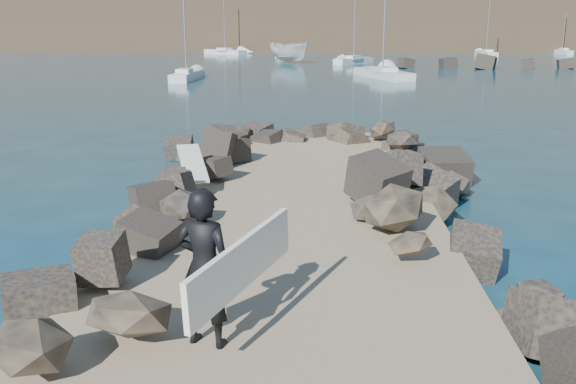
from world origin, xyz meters
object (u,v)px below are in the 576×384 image
object	(u,v)px
surfer_with_board	(210,267)
sailboat_e	(225,52)
surfboard_resting	(192,168)
boat_imported	(290,52)

from	to	relation	value
surfer_with_board	sailboat_e	distance (m)	92.08
surfboard_resting	sailboat_e	xyz separation A→B (m)	(-11.95, 83.19, -0.69)
surfboard_resting	boat_imported	distance (m)	61.45
sailboat_e	surfboard_resting	bearing A→B (deg)	-81.83
surfer_with_board	sailboat_e	size ratio (longest dim) A/B	0.24
surfboard_resting	boat_imported	world-z (taller)	boat_imported
surfboard_resting	sailboat_e	distance (m)	84.04
sailboat_e	boat_imported	bearing A→B (deg)	-63.26
surfboard_resting	sailboat_e	world-z (taller)	sailboat_e
boat_imported	surfboard_resting	bearing A→B (deg)	-131.09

